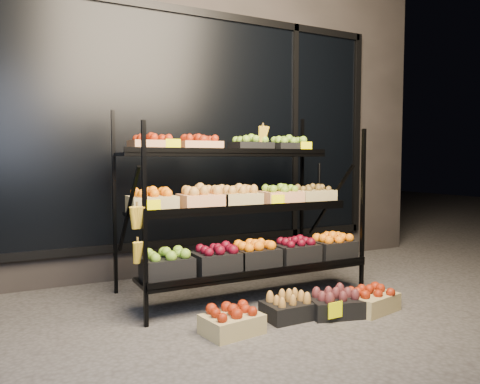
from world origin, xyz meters
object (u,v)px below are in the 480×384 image
display_rack (242,208)px  floor_crate_midright (370,299)px  floor_crate_midleft (289,307)px  floor_crate_left (232,320)px

display_rack → floor_crate_midright: 1.33m
display_rack → floor_crate_midleft: size_ratio=5.74×
display_rack → floor_crate_midright: display_rack is taller
floor_crate_left → floor_crate_midright: floor_crate_midright is taller
floor_crate_midleft → floor_crate_midright: floor_crate_midright is taller
floor_crate_midleft → display_rack: bearing=90.5°
floor_crate_midleft → floor_crate_midright: 0.71m
floor_crate_left → floor_crate_midleft: size_ratio=1.14×
floor_crate_midright → display_rack: bearing=115.5°
floor_crate_midleft → floor_crate_midright: (0.69, -0.15, 0.01)m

